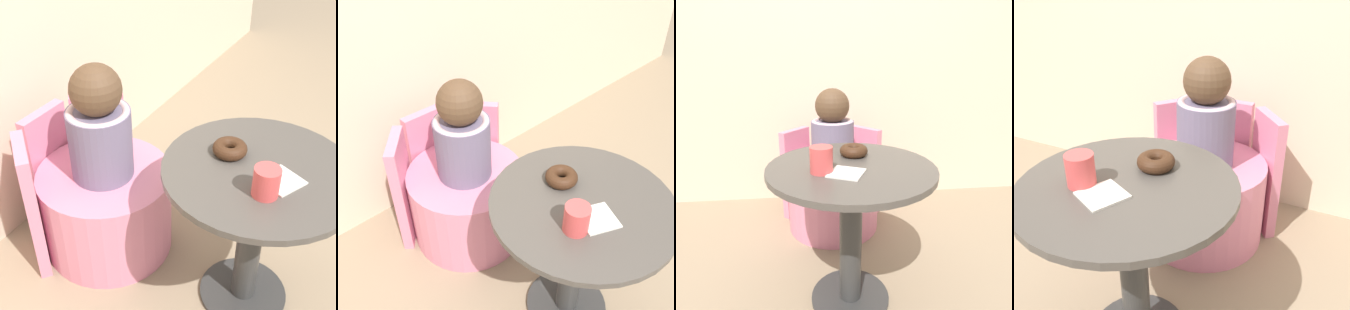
% 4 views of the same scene
% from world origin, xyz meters
% --- Properties ---
extents(round_table, '(0.69, 0.69, 0.67)m').
position_xyz_m(round_table, '(0.08, -0.03, 0.48)').
color(round_table, '#333333').
rests_on(round_table, ground_plane).
extents(tub_chair, '(0.59, 0.59, 0.41)m').
position_xyz_m(tub_chair, '(0.06, 0.64, 0.21)').
color(tub_chair, pink).
rests_on(tub_chair, ground_plane).
extents(booth_backrest, '(0.69, 0.25, 0.62)m').
position_xyz_m(booth_backrest, '(0.06, 0.89, 0.31)').
color(booth_backrest, pink).
rests_on(booth_backrest, ground_plane).
extents(child_figure, '(0.26, 0.26, 0.50)m').
position_xyz_m(child_figure, '(0.06, 0.64, 0.64)').
color(child_figure, slate).
rests_on(child_figure, tub_chair).
extents(donut, '(0.13, 0.13, 0.05)m').
position_xyz_m(donut, '(0.11, 0.10, 0.69)').
color(donut, '#3D2314').
rests_on(donut, round_table).
extents(cup, '(0.09, 0.09, 0.10)m').
position_xyz_m(cup, '(-0.04, -0.09, 0.72)').
color(cup, '#DB4C4C').
rests_on(cup, round_table).
extents(paper_napkin, '(0.17, 0.17, 0.01)m').
position_xyz_m(paper_napkin, '(0.05, -0.12, 0.67)').
color(paper_napkin, silver).
rests_on(paper_napkin, round_table).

